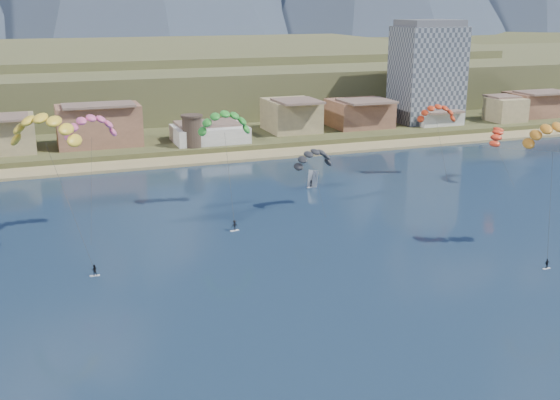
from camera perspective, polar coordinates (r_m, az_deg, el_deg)
name	(u,v)px	position (r m, az deg, el deg)	size (l,w,h in m)	color
ground	(375,356)	(81.39, 7.94, -12.77)	(2400.00, 2400.00, 0.00)	#0D1F32
beach	(181,161)	(176.29, -8.28, 3.27)	(2200.00, 12.00, 0.90)	tan
land	(69,50)	(624.63, -17.22, 11.91)	(2200.00, 900.00, 4.00)	brown
foothills	(169,75)	(301.85, -9.24, 10.28)	(940.00, 210.00, 18.00)	brown
town	(11,130)	(187.15, -21.55, 5.48)	(400.00, 24.00, 12.00)	silver
apartment_tower	(427,72)	(225.82, 12.20, 10.42)	(20.00, 16.00, 32.00)	gray
watchtower	(192,131)	(183.76, -7.35, 5.78)	(5.82, 5.82, 8.60)	#47382D
kitesurfer_yellow	(44,125)	(111.06, -19.15, 5.95)	(12.36, 16.40, 25.00)	silver
kitesurfer_orange	(555,131)	(117.12, 22.00, 5.34)	(11.95, 12.04, 22.53)	silver
kitesurfer_green	(224,120)	(132.81, -4.68, 6.71)	(10.95, 18.33, 22.54)	silver
distant_kite_pink	(90,123)	(121.37, -15.57, 6.25)	(9.87, 6.69, 22.31)	#262626
distant_kite_dark	(314,155)	(133.10, 2.82, 3.75)	(9.11, 6.52, 13.97)	#262626
distant_kite_orange	(437,110)	(161.62, 13.01, 7.33)	(9.86, 6.90, 18.49)	#262626
distant_kite_red	(496,133)	(160.74, 17.60, 5.37)	(7.81, 8.70, 14.41)	#262626
windsurfer	(312,182)	(150.21, 2.67, 1.52)	(2.15, 2.35, 3.73)	silver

